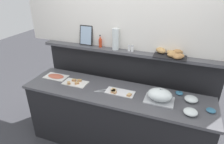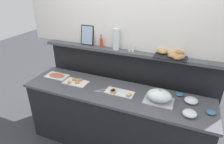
{
  "view_description": "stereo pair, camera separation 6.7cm",
  "coord_description": "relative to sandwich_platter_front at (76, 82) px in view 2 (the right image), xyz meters",
  "views": [
    {
      "loc": [
        0.72,
        -1.98,
        2.21
      ],
      "look_at": [
        -0.08,
        0.1,
        1.12
      ],
      "focal_mm": 31.19,
      "sensor_mm": 36.0,
      "label": 1
    },
    {
      "loc": [
        0.78,
        -1.96,
        2.21
      ],
      "look_at": [
        -0.08,
        0.1,
        1.12
      ],
      "focal_mm": 31.19,
      "sensor_mm": 36.0,
      "label": 2
    }
  ],
  "objects": [
    {
      "name": "condiment_bowl_teal",
      "position": [
        1.35,
        0.22,
        0.01
      ],
      "size": [
        0.09,
        0.09,
        0.03
      ],
      "primitive_type": "ellipsoid",
      "color": "teal",
      "rests_on": "buffet_counter"
    },
    {
      "name": "hot_sauce_bottle",
      "position": [
        0.2,
        0.42,
        0.48
      ],
      "size": [
        0.04,
        0.04,
        0.18
      ],
      "color": "red",
      "rests_on": "back_ledge_unit"
    },
    {
      "name": "glass_bowl_medium",
      "position": [
        1.48,
        -0.15,
        0.02
      ],
      "size": [
        0.15,
        0.15,
        0.06
      ],
      "color": "silver",
      "rests_on": "buffet_counter"
    },
    {
      "name": "serving_cloche",
      "position": [
        1.14,
        -0.01,
        0.06
      ],
      "size": [
        0.34,
        0.24,
        0.17
      ],
      "color": "#B7BABF",
      "rests_on": "buffet_counter"
    },
    {
      "name": "bread_basket",
      "position": [
        1.19,
        0.39,
        0.44
      ],
      "size": [
        0.42,
        0.3,
        0.08
      ],
      "color": "black",
      "rests_on": "back_ledge_unit"
    },
    {
      "name": "pepper_shaker",
      "position": [
        0.67,
        0.4,
        0.44
      ],
      "size": [
        0.03,
        0.03,
        0.09
      ],
      "color": "white",
      "rests_on": "back_ledge_unit"
    },
    {
      "name": "water_carafe",
      "position": [
        0.44,
        0.4,
        0.55
      ],
      "size": [
        0.09,
        0.09,
        0.29
      ],
      "primitive_type": "cylinder",
      "color": "silver",
      "rests_on": "back_ledge_unit"
    },
    {
      "name": "salt_shaker",
      "position": [
        0.63,
        0.4,
        0.44
      ],
      "size": [
        0.03,
        0.03,
        0.09
      ],
      "color": "white",
      "rests_on": "back_ledge_unit"
    },
    {
      "name": "back_ledge_unit",
      "position": [
        0.58,
        0.48,
        -0.22
      ],
      "size": [
        2.53,
        0.22,
        1.31
      ],
      "color": "black",
      "rests_on": "ground_plane"
    },
    {
      "name": "sandwich_platter_rear",
      "position": [
        0.64,
        -0.02,
        0.0
      ],
      "size": [
        0.36,
        0.16,
        0.04
      ],
      "color": "white",
      "rests_on": "buffet_counter"
    },
    {
      "name": "serving_tongs",
      "position": [
        0.42,
        -0.07,
        -0.0
      ],
      "size": [
        0.18,
        0.13,
        0.01
      ],
      "color": "#B7BABF",
      "rests_on": "buffet_counter"
    },
    {
      "name": "glass_bowl_large",
      "position": [
        1.49,
        0.11,
        0.02
      ],
      "size": [
        0.15,
        0.15,
        0.06
      ],
      "color": "silver",
      "rests_on": "buffet_counter"
    },
    {
      "name": "buffet_counter",
      "position": [
        0.58,
        -0.01,
        -0.46
      ],
      "size": [
        2.42,
        0.63,
        0.9
      ],
      "color": "black",
      "rests_on": "ground_plane"
    },
    {
      "name": "condiment_bowl_cream",
      "position": [
        1.69,
        -0.03,
        0.01
      ],
      "size": [
        0.1,
        0.1,
        0.03
      ],
      "primitive_type": "ellipsoid",
      "color": "teal",
      "rests_on": "buffet_counter"
    },
    {
      "name": "sandwich_platter_front",
      "position": [
        0.0,
        0.0,
        0.0
      ],
      "size": [
        0.33,
        0.19,
        0.04
      ],
      "color": "white",
      "rests_on": "buffet_counter"
    },
    {
      "name": "cold_cuts_platter",
      "position": [
        -0.35,
        0.06,
        -0.0
      ],
      "size": [
        0.33,
        0.19,
        0.02
      ],
      "color": "white",
      "rests_on": "buffet_counter"
    },
    {
      "name": "ground_plane",
      "position": [
        0.58,
        0.59,
        -0.91
      ],
      "size": [
        12.0,
        12.0,
        0.0
      ],
      "primitive_type": "plane",
      "color": "#38383D"
    },
    {
      "name": "framed_picture",
      "position": [
        -0.03,
        0.44,
        0.54
      ],
      "size": [
        0.2,
        0.06,
        0.28
      ],
      "color": "black",
      "rests_on": "back_ledge_unit"
    }
  ]
}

